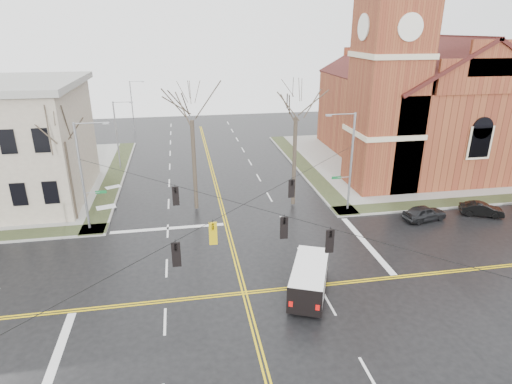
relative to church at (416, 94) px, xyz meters
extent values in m
plane|color=black|center=(-24.76, -24.78, -8.43)|extent=(120.00, 120.00, 0.00)
cube|color=gray|center=(0.24, 0.22, -8.36)|extent=(30.00, 30.00, 0.15)
cube|color=#28321B|center=(-13.56, 0.22, -8.28)|extent=(2.00, 30.00, 0.02)
cube|color=#28321B|center=(0.24, -13.58, -8.28)|extent=(30.00, 2.00, 0.02)
cube|color=#28321B|center=(-35.96, 0.22, -8.28)|extent=(2.00, 30.00, 0.02)
cube|color=gold|center=(-24.88, -24.78, -8.43)|extent=(0.12, 100.00, 0.01)
cube|color=gold|center=(-24.64, -24.78, -8.43)|extent=(0.12, 100.00, 0.01)
cube|color=gold|center=(-24.76, -24.90, -8.43)|extent=(100.00, 0.12, 0.01)
cube|color=gold|center=(-24.76, -24.66, -8.43)|extent=(100.00, 0.12, 0.01)
cube|color=silver|center=(-29.76, -14.28, -8.43)|extent=(9.50, 0.50, 0.01)
cube|color=silver|center=(-35.26, -29.78, -8.43)|extent=(0.50, 9.50, 0.01)
cube|color=silver|center=(-14.26, -19.78, -8.43)|extent=(0.50, 9.50, 0.01)
cube|color=maroon|center=(-7.76, -7.78, 1.57)|extent=(6.00, 6.00, 20.00)
cylinder|color=silver|center=(-7.76, -10.83, 7.57)|extent=(2.40, 0.15, 2.40)
cylinder|color=silver|center=(-10.81, -7.78, 7.57)|extent=(0.15, 2.40, 2.40)
cube|color=maroon|center=(1.24, 1.22, -3.43)|extent=(18.00, 24.00, 10.00)
cube|color=maroon|center=(-7.96, -4.78, -6.23)|extent=(2.00, 5.00, 4.40)
cylinder|color=gray|center=(-13.26, -13.28, -3.78)|extent=(0.20, 0.20, 9.00)
cylinder|color=gray|center=(-13.86, -13.28, -5.13)|extent=(1.20, 0.06, 0.06)
cube|color=#105D2A|center=(-14.56, -13.28, -5.13)|extent=(0.90, 0.04, 0.25)
cylinder|color=gray|center=(-14.46, -13.28, 0.62)|extent=(2.40, 0.08, 0.08)
cube|color=gray|center=(-15.66, -13.28, 0.57)|extent=(0.50, 0.22, 0.15)
cylinder|color=gray|center=(-36.26, -13.28, -3.78)|extent=(0.20, 0.20, 9.00)
cylinder|color=gray|center=(-35.66, -13.28, -5.13)|extent=(1.20, 0.06, 0.06)
cube|color=#105D2A|center=(-34.96, -13.28, -5.13)|extent=(0.90, 0.04, 0.25)
cylinder|color=gray|center=(-35.06, -13.28, 0.62)|extent=(2.40, 0.08, 0.08)
cube|color=gray|center=(-33.86, -13.28, 0.57)|extent=(0.50, 0.22, 0.15)
cylinder|color=black|center=(-24.76, -24.78, -2.23)|extent=(23.02, 23.02, 0.03)
cylinder|color=black|center=(-24.76, -24.78, -2.23)|extent=(23.02, 23.02, 0.03)
imported|color=black|center=(-28.76, -28.78, -2.98)|extent=(0.21, 0.26, 1.30)
imported|color=black|center=(-20.76, -20.78, -2.98)|extent=(0.21, 0.26, 1.30)
imported|color=#C4A20B|center=(-26.76, -26.78, -2.98)|extent=(0.21, 0.26, 1.30)
imported|color=black|center=(-28.76, -20.78, -2.98)|extent=(0.21, 0.26, 1.30)
imported|color=black|center=(-20.76, -28.78, -2.98)|extent=(0.21, 0.26, 1.30)
imported|color=black|center=(-22.76, -26.78, -2.98)|extent=(0.21, 0.26, 1.30)
cylinder|color=gray|center=(-35.56, 3.22, -4.33)|extent=(0.16, 0.16, 8.00)
cylinder|color=gray|center=(-34.56, 3.22, -0.43)|extent=(2.00, 0.07, 0.07)
cube|color=gray|center=(-33.56, 3.22, -0.48)|extent=(0.45, 0.20, 0.13)
cylinder|color=gray|center=(-35.56, 23.22, -4.33)|extent=(0.16, 0.16, 8.00)
cylinder|color=gray|center=(-34.56, 23.22, -0.43)|extent=(2.00, 0.07, 0.07)
cube|color=gray|center=(-33.56, 23.22, -0.48)|extent=(0.45, 0.20, 0.13)
cube|color=white|center=(-20.74, -25.61, -7.24)|extent=(3.93, 5.65, 1.69)
cube|color=white|center=(-19.88, -23.60, -7.49)|extent=(2.23, 1.62, 1.19)
cube|color=black|center=(-19.75, -23.28, -6.94)|extent=(1.74, 0.83, 0.80)
cube|color=black|center=(-20.66, -25.43, -6.69)|extent=(3.29, 4.10, 0.55)
cube|color=#B70C0A|center=(-22.50, -27.78, -7.44)|extent=(0.25, 0.16, 0.34)
cube|color=#B70C0A|center=(-21.07, -28.39, -7.44)|extent=(0.25, 0.16, 0.34)
cube|color=black|center=(-20.74, -25.61, -8.11)|extent=(4.00, 5.71, 0.10)
cylinder|color=black|center=(-20.90, -23.65, -8.08)|extent=(0.52, 0.76, 0.72)
cylinder|color=black|center=(-19.22, -24.37, -8.08)|extent=(0.52, 0.76, 0.72)
cylinder|color=black|center=(-22.26, -26.86, -8.08)|extent=(0.52, 0.76, 0.72)
cylinder|color=black|center=(-20.57, -27.57, -8.08)|extent=(0.52, 0.76, 0.72)
imported|color=black|center=(-7.41, -16.53, -7.76)|extent=(4.19, 2.27, 1.35)
imported|color=black|center=(-1.78, -16.55, -7.83)|extent=(3.87, 2.62, 1.21)
cylinder|color=#362D22|center=(-37.79, -11.08, -4.81)|extent=(0.36, 0.36, 6.95)
cylinder|color=#362D22|center=(-27.15, -10.61, -4.14)|extent=(0.36, 0.36, 8.29)
cylinder|color=#362D22|center=(-17.98, -11.22, -4.09)|extent=(0.36, 0.36, 8.38)
camera|label=1|loc=(-28.15, -47.88, 7.60)|focal=30.00mm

